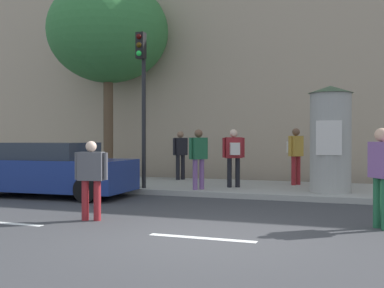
{
  "coord_description": "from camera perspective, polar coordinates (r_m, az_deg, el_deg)",
  "views": [
    {
      "loc": [
        2.48,
        -7.23,
        1.61
      ],
      "look_at": [
        -0.9,
        2.0,
        1.49
      ],
      "focal_mm": 44.67,
      "sensor_mm": 36.0,
      "label": 1
    }
  ],
  "objects": [
    {
      "name": "ground_plane",
      "position": [
        7.81,
        1.17,
        -11.18
      ],
      "size": [
        80.0,
        80.0,
        0.0
      ],
      "primitive_type": "plane",
      "color": "#38383A"
    },
    {
      "name": "sidewalk_curb",
      "position": [
        14.53,
        10.19,
        -5.36
      ],
      "size": [
        36.0,
        4.0,
        0.15
      ],
      "primitive_type": "cube",
      "color": "#9E9B93",
      "rests_on": "ground_plane"
    },
    {
      "name": "lane_markings",
      "position": [
        7.81,
        1.17,
        -11.15
      ],
      "size": [
        25.8,
        0.16,
        0.01
      ],
      "color": "silver",
      "rests_on": "ground_plane"
    },
    {
      "name": "building_backdrop",
      "position": [
        19.65,
        12.77,
        10.02
      ],
      "size": [
        36.0,
        5.0,
        9.58
      ],
      "primitive_type": "cube",
      "color": "tan",
      "rests_on": "ground_plane"
    },
    {
      "name": "traffic_light",
      "position": [
        13.97,
        -5.97,
        7.09
      ],
      "size": [
        0.24,
        0.45,
        4.49
      ],
      "color": "black",
      "rests_on": "sidewalk_curb"
    },
    {
      "name": "poster_column",
      "position": [
        13.35,
        16.19,
        0.65
      ],
      "size": [
        1.19,
        1.19,
        2.86
      ],
      "color": "#9E9B93",
      "rests_on": "sidewalk_curb"
    },
    {
      "name": "street_tree",
      "position": [
        18.25,
        -9.99,
        13.03
      ],
      "size": [
        4.42,
        4.42,
        7.25
      ],
      "color": "brown",
      "rests_on": "sidewalk_curb"
    },
    {
      "name": "pedestrian_with_bag",
      "position": [
        9.52,
        -11.95,
        -3.49
      ],
      "size": [
        0.66,
        0.34,
        1.55
      ],
      "color": "maroon",
      "rests_on": "ground_plane"
    },
    {
      "name": "pedestrian_with_backpack",
      "position": [
        9.1,
        21.77,
        -2.68
      ],
      "size": [
        0.53,
        0.55,
        1.79
      ],
      "color": "#1E5938",
      "rests_on": "ground_plane"
    },
    {
      "name": "pedestrian_in_light_jacket",
      "position": [
        13.51,
        0.78,
        -1.17
      ],
      "size": [
        0.46,
        0.59,
        1.71
      ],
      "color": "#724C84",
      "rests_on": "sidewalk_curb"
    },
    {
      "name": "pedestrian_near_pole",
      "position": [
        15.2,
        12.24,
        -0.8
      ],
      "size": [
        0.51,
        0.55,
        1.77
      ],
      "color": "maroon",
      "rests_on": "sidewalk_curb"
    },
    {
      "name": "pedestrian_tallest",
      "position": [
        14.15,
        5.0,
        -1.0
      ],
      "size": [
        0.61,
        0.51,
        1.72
      ],
      "color": "black",
      "rests_on": "sidewalk_curb"
    },
    {
      "name": "pedestrian_in_red_top",
      "position": [
        16.73,
        -1.4,
        -0.86
      ],
      "size": [
        0.44,
        0.54,
        1.7
      ],
      "color": "black",
      "rests_on": "sidewalk_curb"
    },
    {
      "name": "parked_car_blue",
      "position": [
        13.74,
        -16.23,
        -3.0
      ],
      "size": [
        4.36,
        2.13,
        1.48
      ],
      "color": "navy",
      "rests_on": "ground_plane"
    }
  ]
}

